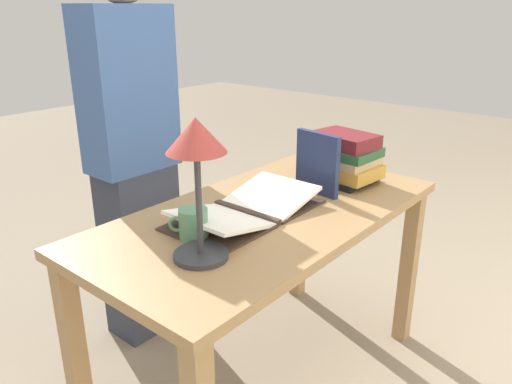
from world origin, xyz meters
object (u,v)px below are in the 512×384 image
at_px(book_stack_tall, 344,158).
at_px(reading_lamp, 197,154).
at_px(book_standing_upright, 317,163).
at_px(coffee_mug, 193,224).
at_px(open_book, 247,210).
at_px(person_reader, 134,161).

xyz_separation_m(book_stack_tall, reading_lamp, (0.84, 0.04, 0.21)).
bearing_deg(book_standing_upright, reading_lamp, 12.24).
relative_size(reading_lamp, coffee_mug, 3.86).
height_order(reading_lamp, coffee_mug, reading_lamp).
distance_m(open_book, reading_lamp, 0.44).
bearing_deg(reading_lamp, coffee_mug, -123.88).
distance_m(open_book, coffee_mug, 0.24).
bearing_deg(coffee_mug, person_reader, -112.36).
relative_size(open_book, book_stack_tall, 1.92).
bearing_deg(person_reader, open_book, -91.69).
bearing_deg(book_standing_upright, open_book, -1.47).
bearing_deg(book_stack_tall, person_reader, -54.47).
xyz_separation_m(book_standing_upright, person_reader, (0.32, -0.70, -0.05)).
bearing_deg(open_book, book_standing_upright, 169.54).
bearing_deg(person_reader, book_stack_tall, -54.47).
distance_m(open_book, book_stack_tall, 0.53).
relative_size(book_stack_tall, coffee_mug, 2.80).
height_order(open_book, coffee_mug, coffee_mug).
relative_size(book_stack_tall, book_standing_upright, 1.25).
distance_m(book_stack_tall, person_reader, 0.87).
distance_m(book_standing_upright, reading_lamp, 0.68).
distance_m(open_book, book_standing_upright, 0.36).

